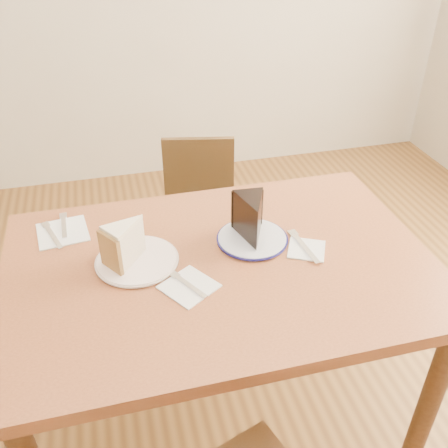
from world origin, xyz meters
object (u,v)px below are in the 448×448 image
at_px(chocolate_cake, 252,221).
at_px(table, 220,288).
at_px(plate_cream, 137,260).
at_px(chair_far, 200,218).
at_px(carrot_cake, 128,243).
at_px(plate_navy, 252,239).

bearing_deg(chocolate_cake, table, 36.75).
relative_size(table, chocolate_cake, 9.19).
bearing_deg(table, plate_cream, 166.24).
relative_size(chair_far, carrot_cake, 6.48).
distance_m(chair_far, carrot_cake, 0.85).
relative_size(chair_far, plate_cream, 3.32).
height_order(table, plate_navy, plate_navy).
bearing_deg(carrot_cake, chocolate_cake, 58.09).
xyz_separation_m(table, chocolate_cake, (0.11, 0.07, 0.17)).
distance_m(table, chair_far, 0.78).
bearing_deg(chair_far, chocolate_cake, 103.77).
distance_m(table, chocolate_cake, 0.22).
relative_size(carrot_cake, chocolate_cake, 0.88).
bearing_deg(chair_far, table, 94.78).
distance_m(table, plate_navy, 0.17).
bearing_deg(plate_navy, carrot_cake, -177.94).
bearing_deg(plate_cream, chocolate_cake, 2.88).
height_order(table, plate_cream, plate_cream).
bearing_deg(chair_far, plate_cream, 76.81).
distance_m(plate_cream, carrot_cake, 0.06).
height_order(chair_far, carrot_cake, carrot_cake).
relative_size(plate_cream, carrot_cake, 1.95).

